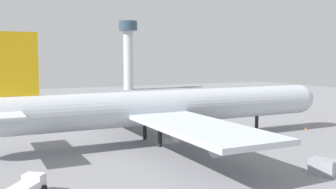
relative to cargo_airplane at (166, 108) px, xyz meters
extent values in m
plane|color=gray|center=(0.46, 0.00, -6.10)|extent=(271.42, 271.42, 0.00)
cylinder|color=silver|center=(0.46, 0.00, 0.10)|extent=(62.43, 5.93, 5.93)
sphere|color=silver|center=(31.68, 0.00, 0.10)|extent=(5.81, 5.81, 5.81)
cube|color=yellow|center=(-25.76, 0.00, 7.81)|extent=(8.74, 0.50, 9.49)
cube|color=silver|center=(-27.01, -4.75, 0.99)|extent=(5.62, 8.90, 0.36)
cube|color=silver|center=(-2.66, -15.51, -0.79)|extent=(10.61, 27.46, 0.70)
cube|color=silver|center=(-2.66, 15.51, -0.79)|extent=(10.61, 27.46, 0.70)
cylinder|color=gray|center=(-1.66, -11.39, -2.38)|extent=(4.74, 2.49, 2.49)
cylinder|color=gray|center=(-1.66, -21.55, -2.38)|extent=(4.74, 2.49, 2.49)
cylinder|color=gray|center=(-1.66, 11.39, -2.38)|extent=(4.74, 2.49, 2.49)
cylinder|color=gray|center=(-1.66, 21.55, -2.38)|extent=(4.74, 2.49, 2.49)
cylinder|color=black|center=(20.44, 0.00, -4.48)|extent=(0.70, 0.70, 3.24)
cylinder|color=black|center=(-2.66, -3.26, -4.48)|extent=(0.70, 0.70, 3.24)
cylinder|color=black|center=(-2.66, 3.26, -4.48)|extent=(0.70, 0.70, 3.24)
cube|color=silver|center=(-24.57, -17.58, -4.74)|extent=(2.61, 2.47, 1.68)
cylinder|color=black|center=(-25.57, -16.94, -5.58)|extent=(0.85, 1.00, 1.04)
cube|color=#999EA8|center=(9.26, -26.72, -5.11)|extent=(2.99, 3.66, 1.99)
cone|color=orange|center=(31.00, -2.88, -5.76)|extent=(0.47, 0.47, 0.68)
cylinder|color=silver|center=(35.23, 112.75, 7.94)|extent=(4.59, 4.59, 28.07)
cylinder|color=#334756|center=(35.23, 112.75, 24.22)|extent=(8.72, 8.72, 4.50)
camera|label=1|loc=(-29.64, -60.73, 8.56)|focal=41.14mm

